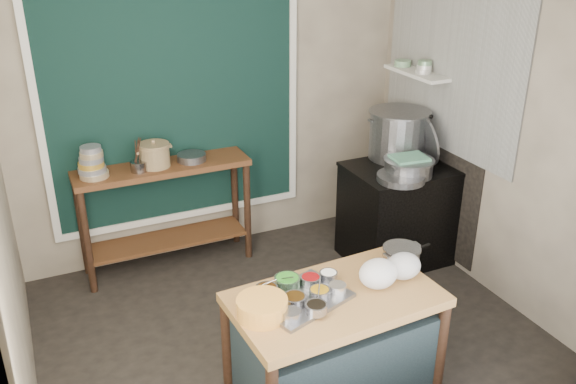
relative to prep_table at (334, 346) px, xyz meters
name	(u,v)px	position (x,y,z in m)	size (l,w,h in m)	color
floor	(286,329)	(0.02, 0.75, -0.39)	(3.50, 3.00, 0.02)	#29241F
back_wall	(214,98)	(0.02, 2.26, 1.02)	(3.50, 0.02, 2.80)	gray
right_wall	(494,120)	(1.78, 0.75, 1.02)	(0.02, 3.00, 2.80)	gray
curtain_panel	(176,110)	(-0.33, 2.22, 0.98)	(2.10, 0.02, 1.90)	black
curtain_frame	(176,110)	(-0.33, 2.21, 0.98)	(2.22, 0.03, 2.02)	beige
tile_panel	(452,49)	(1.75, 1.30, 1.48)	(0.02, 1.70, 1.70)	#B2B2AA
soot_patch	(431,175)	(1.76, 1.40, 0.32)	(0.01, 1.30, 1.30)	black
wall_shelf	(417,73)	(1.65, 1.60, 1.23)	(0.22, 0.70, 0.03)	beige
prep_table	(334,346)	(0.00, 0.00, 0.00)	(1.25, 0.72, 0.75)	#986537
back_counter	(166,216)	(-0.53, 2.03, 0.10)	(1.45, 0.40, 0.95)	#562F18
stove_block	(399,215)	(1.37, 1.30, 0.05)	(0.90, 0.68, 0.85)	black
stove_top	(403,169)	(1.37, 1.30, 0.49)	(0.92, 0.69, 0.03)	black
condiment_tray	(302,299)	(-0.21, 0.04, 0.39)	(0.54, 0.38, 0.02)	gray
condiment_bowls	(298,293)	(-0.23, 0.05, 0.43)	(0.56, 0.45, 0.06)	gray
yellow_basin	(262,308)	(-0.48, -0.01, 0.43)	(0.29, 0.29, 0.11)	#C6822E
saucepan	(401,257)	(0.55, 0.12, 0.44)	(0.25, 0.25, 0.14)	gray
plastic_bag_a	(378,274)	(0.28, -0.02, 0.47)	(0.24, 0.21, 0.18)	white
plastic_bag_b	(404,266)	(0.48, 0.00, 0.46)	(0.22, 0.19, 0.17)	white
bowl_stack	(92,164)	(-1.09, 2.00, 0.69)	(0.23, 0.23, 0.26)	tan
utensil_cup	(139,166)	(-0.73, 1.97, 0.62)	(0.14, 0.14, 0.08)	gray
ceramic_crock	(155,156)	(-0.59, 2.02, 0.66)	(0.27, 0.27, 0.18)	olive
wide_bowl	(192,157)	(-0.28, 2.02, 0.61)	(0.24, 0.24, 0.06)	gray
stock_pot	(398,134)	(1.44, 1.52, 0.72)	(0.55, 0.55, 0.43)	gray
pot_lid	(427,140)	(1.57, 1.28, 0.72)	(0.44, 0.44, 0.02)	gray
steamer	(409,167)	(1.30, 1.14, 0.57)	(0.43, 0.43, 0.14)	gray
green_cloth	(409,158)	(1.30, 1.14, 0.65)	(0.29, 0.22, 0.02)	#5B9F75
shallow_pan	(401,178)	(1.18, 1.06, 0.53)	(0.39, 0.39, 0.05)	gray
shelf_bowl_stack	(424,67)	(1.65, 1.50, 1.29)	(0.14, 0.14, 0.11)	silver
shelf_bowl_green	(403,63)	(1.65, 1.82, 1.27)	(0.15, 0.15, 0.05)	gray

